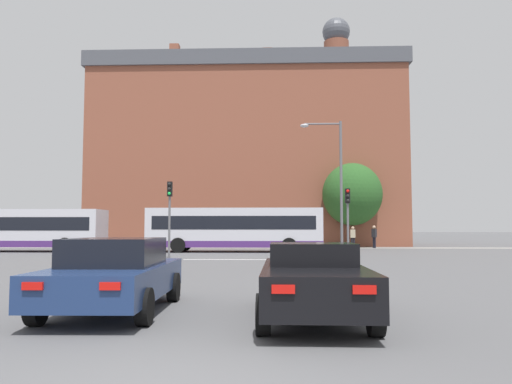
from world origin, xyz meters
The scene contains 14 objects.
stop_line_strip centered at (0.00, 21.25, 0.00)m, with size 7.31×0.30×0.01m, color silver.
far_pavement centered at (0.00, 36.86, 0.01)m, with size 68.13×2.50×0.01m, color gray.
brick_civic_building centered at (-1.47, 45.14, 9.08)m, with size 30.02×12.23×23.14m.
car_saloon_left centered at (-2.04, 4.89, 0.74)m, with size 2.14×4.62×1.44m.
car_roadster_right centered at (1.80, 4.21, 0.69)m, with size 1.96×4.43×1.37m.
bus_crossing_lead centered at (-1.63, 29.49, 1.61)m, with size 11.95×2.71×3.00m.
bus_crossing_trailing centered at (-16.31, 29.43, 1.57)m, with size 10.89×2.75×2.93m.
traffic_light_near_right centered at (5.06, 22.13, 2.56)m, with size 0.26×0.31×3.78m.
traffic_light_near_left centered at (-4.55, 21.77, 2.79)m, with size 0.26×0.31×4.15m.
street_lamp_junction centered at (4.66, 24.63, 4.87)m, with size 2.49×0.36×8.01m.
pedestrian_waiting centered at (9.30, 36.51, 1.10)m, with size 0.41×0.45×1.85m.
pedestrian_walking_east centered at (7.56, 36.49, 1.05)m, with size 0.42×0.26×1.78m.
pedestrian_walking_west centered at (2.08, 37.09, 1.07)m, with size 0.42×0.26×1.80m.
tree_by_building centered at (7.82, 38.17, 4.55)m, with size 5.12×5.12×7.24m.
Camera 1 is at (1.10, -4.90, 1.64)m, focal length 35.00 mm.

